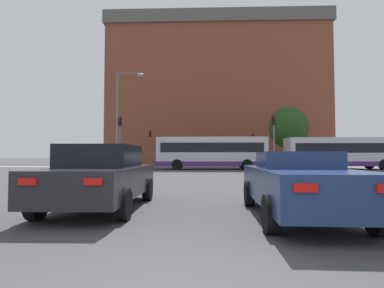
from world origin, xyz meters
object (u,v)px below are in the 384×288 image
object	(u,v)px
car_roadster_right	(298,183)
traffic_light_far_right	(253,145)
street_lamp_junction	(121,111)
traffic_light_near_left	(120,135)
bus_crossing_trailing	(342,153)
car_saloon_left	(102,176)
pedestrian_walking_east	(173,158)
traffic_light_near_right	(274,134)
bus_crossing_lead	(211,152)
traffic_light_far_left	(150,142)
pedestrian_waiting	(270,158)

from	to	relation	value
car_roadster_right	traffic_light_far_right	world-z (taller)	traffic_light_far_right
car_roadster_right	street_lamp_junction	bearing A→B (deg)	118.25
traffic_light_near_left	street_lamp_junction	world-z (taller)	street_lamp_junction
traffic_light_far_right	traffic_light_near_left	bearing A→B (deg)	-138.39
bus_crossing_trailing	traffic_light_near_left	bearing A→B (deg)	-75.44
car_saloon_left	pedestrian_walking_east	bearing A→B (deg)	91.59
street_lamp_junction	pedestrian_walking_east	size ratio (longest dim) A/B	4.60
car_saloon_left	bus_crossing_trailing	xyz separation A→B (m)	(15.96, 22.19, 0.85)
traffic_light_near_right	bus_crossing_lead	bearing A→B (deg)	132.58
bus_crossing_lead	bus_crossing_trailing	world-z (taller)	bus_crossing_lead
traffic_light_far_left	pedestrian_walking_east	size ratio (longest dim) A/B	2.53
bus_crossing_trailing	traffic_light_far_left	bearing A→B (deg)	-105.65
traffic_light_far_left	street_lamp_junction	bearing A→B (deg)	-90.81
car_saloon_left	pedestrian_waiting	xyz separation A→B (m)	(10.64, 29.17, 0.25)
traffic_light_far_right	bus_crossing_lead	bearing A→B (deg)	-128.93
traffic_light_near_left	pedestrian_walking_east	bearing A→B (deg)	74.70
traffic_light_near_right	traffic_light_far_right	world-z (taller)	traffic_light_near_right
traffic_light_far_left	pedestrian_waiting	world-z (taller)	traffic_light_far_left
traffic_light_far_left	bus_crossing_trailing	bearing A→B (deg)	-15.65
bus_crossing_trailing	pedestrian_waiting	distance (m)	8.80
pedestrian_waiting	street_lamp_junction	bearing A→B (deg)	-11.94
bus_crossing_lead	pedestrian_walking_east	world-z (taller)	bus_crossing_lead
bus_crossing_lead	traffic_light_near_right	bearing A→B (deg)	42.58
traffic_light_near_right	traffic_light_near_left	bearing A→B (deg)	178.99
bus_crossing_lead	traffic_light_near_left	bearing A→B (deg)	-56.72
traffic_light_far_right	street_lamp_junction	distance (m)	17.64
bus_crossing_lead	traffic_light_far_left	bearing A→B (deg)	-129.29
traffic_light_near_right	traffic_light_far_right	distance (m)	11.50
car_saloon_left	traffic_light_far_right	size ratio (longest dim) A/B	1.15
car_saloon_left	traffic_light_near_left	distance (m)	17.60
traffic_light_near_left	pedestrian_walking_east	xyz separation A→B (m)	(3.23, 11.81, -2.02)
car_saloon_left	traffic_light_near_right	distance (m)	18.73
bus_crossing_trailing	street_lamp_junction	size ratio (longest dim) A/B	1.34
pedestrian_waiting	car_roadster_right	bearing A→B (deg)	23.44
car_saloon_left	bus_crossing_trailing	distance (m)	27.34
car_saloon_left	traffic_light_near_right	size ratio (longest dim) A/B	0.97
traffic_light_far_left	traffic_light_far_right	bearing A→B (deg)	2.45
traffic_light_near_right	pedestrian_waiting	distance (m)	12.87
bus_crossing_lead	street_lamp_junction	distance (m)	10.02
car_roadster_right	bus_crossing_trailing	size ratio (longest dim) A/B	0.43
car_roadster_right	pedestrian_walking_east	bearing A→B (deg)	102.22
traffic_light_far_right	car_saloon_left	bearing A→B (deg)	-106.60
traffic_light_near_left	pedestrian_waiting	bearing A→B (deg)	39.37
car_saloon_left	traffic_light_far_right	xyz separation A→B (m)	(8.41, 28.20, 1.83)
car_saloon_left	bus_crossing_trailing	bearing A→B (deg)	53.75
traffic_light_near_left	traffic_light_far_right	bearing A→B (deg)	41.61
bus_crossing_lead	street_lamp_junction	world-z (taller)	street_lamp_junction
bus_crossing_lead	car_saloon_left	bearing A→B (deg)	-8.68
traffic_light_near_right	pedestrian_waiting	world-z (taller)	traffic_light_near_right
car_roadster_right	pedestrian_waiting	bearing A→B (deg)	80.05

